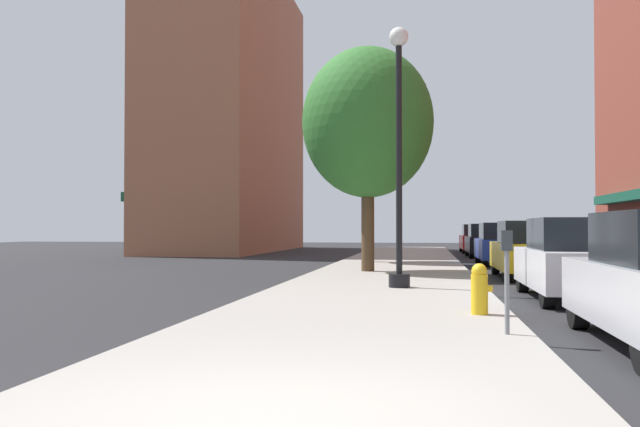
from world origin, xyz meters
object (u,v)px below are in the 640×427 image
Objects in this scene: car_white at (574,260)px; parking_meter_near at (507,268)px; lamppost at (399,151)px; car_black at (486,241)px; car_blue at (501,244)px; tree_near at (367,145)px; tree_mid at (368,123)px; car_yellow at (529,250)px; fire_hydrant at (480,289)px; car_red at (477,239)px.

parking_meter_near is at bearing -109.32° from car_white.
lamppost is 4.50× the size of parking_meter_near.
car_white is 20.36m from car_black.
car_blue is at bearing 89.99° from car_white.
car_black is (5.23, 7.57, -3.95)m from tree_near.
tree_mid is 9.16m from car_white.
lamppost is 6.58m from car_yellow.
car_red reaches higher than fire_hydrant.
car_blue is (1.95, 18.86, -0.14)m from parking_meter_near.
fire_hydrant is 17.01m from car_blue.
parking_meter_near is 0.30× the size of car_white.
car_red is (0.00, 6.00, 0.00)m from car_black.
parking_meter_near is at bearing -99.15° from car_yellow.
tree_near reaches higher than parking_meter_near.
car_black reaches higher than fire_hydrant.
car_yellow is 1.00× the size of car_red.
car_white is at bearing -89.64° from car_black.
tree_mid reaches higher than lamppost.
car_black is (0.00, 7.06, 0.00)m from car_blue.
car_yellow is at bearing -51.97° from tree_near.
car_black is at bearing 55.40° from tree_near.
tree_mid is (-1.18, 5.70, 1.52)m from lamppost.
car_white reaches higher than fire_hydrant.
fire_hydrant is at bearing -94.56° from car_red.
tree_near is at bearing 100.70° from fire_hydrant.
lamppost is 25.61m from car_red.
tree_mid is 1.62× the size of car_yellow.
fire_hydrant is at bearing -73.24° from lamppost.
car_blue reaches higher than parking_meter_near.
car_yellow is at bearing -8.42° from tree_mid.
car_yellow is (2.14, 9.68, 0.29)m from fire_hydrant.
tree_near reaches higher than car_yellow.
car_red is (2.14, 29.93, 0.29)m from fire_hydrant.
lamppost is at bearing 162.67° from car_white.
lamppost is at bearing -100.07° from car_black.
car_white is at bearing -17.32° from lamppost.
car_blue is 13.06m from car_red.
tree_mid is 8.93m from car_blue.
car_black and car_red have the same top height.
parking_meter_near is at bearing -79.88° from tree_near.
tree_mid is 1.62× the size of car_black.
car_white is 13.30m from car_blue.
fire_hydrant is 2.04m from parking_meter_near.
car_red is (1.95, 31.92, -0.14)m from parking_meter_near.
tree_mid is (0.51, -5.98, -0.04)m from tree_near.
car_blue is at bearing 82.79° from fire_hydrant.
car_red is (0.00, 20.25, 0.00)m from car_yellow.
car_white is (2.14, 3.58, 0.29)m from fire_hydrant.
fire_hydrant is 30.01m from car_red.
car_yellow is at bearing 89.99° from car_white.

